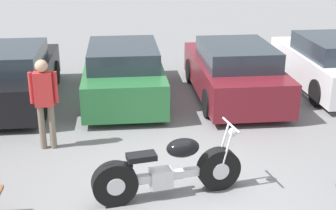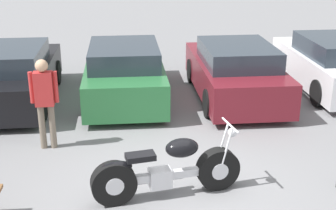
{
  "view_description": "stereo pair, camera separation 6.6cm",
  "coord_description": "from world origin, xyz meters",
  "px_view_note": "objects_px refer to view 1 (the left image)",
  "views": [
    {
      "loc": [
        -0.96,
        -6.53,
        3.88
      ],
      "look_at": [
        -0.08,
        1.6,
        0.85
      ],
      "focal_mm": 50.0,
      "sensor_mm": 36.0,
      "label": 1
    },
    {
      "loc": [
        -0.89,
        -6.54,
        3.88
      ],
      "look_at": [
        -0.08,
        1.6,
        0.85
      ],
      "focal_mm": 50.0,
      "sensor_mm": 36.0,
      "label": 2
    }
  ],
  "objects_px": {
    "parked_car_black": "(10,76)",
    "parked_car_maroon": "(234,72)",
    "motorcycle": "(167,171)",
    "parked_car_white": "(331,64)",
    "person_standing": "(44,97)",
    "parked_car_green": "(124,73)"
  },
  "relations": [
    {
      "from": "motorcycle",
      "to": "person_standing",
      "type": "relative_size",
      "value": 1.36
    },
    {
      "from": "motorcycle",
      "to": "parked_car_maroon",
      "type": "distance_m",
      "value": 4.97
    },
    {
      "from": "parked_car_maroon",
      "to": "parked_car_white",
      "type": "bearing_deg",
      "value": 9.33
    },
    {
      "from": "parked_car_black",
      "to": "person_standing",
      "type": "bearing_deg",
      "value": -66.13
    },
    {
      "from": "parked_car_green",
      "to": "parked_car_maroon",
      "type": "distance_m",
      "value": 2.71
    },
    {
      "from": "motorcycle",
      "to": "parked_car_white",
      "type": "distance_m",
      "value": 6.91
    },
    {
      "from": "motorcycle",
      "to": "parked_car_green",
      "type": "relative_size",
      "value": 0.56
    },
    {
      "from": "motorcycle",
      "to": "parked_car_green",
      "type": "bearing_deg",
      "value": 96.91
    },
    {
      "from": "parked_car_green",
      "to": "person_standing",
      "type": "distance_m",
      "value": 3.16
    },
    {
      "from": "parked_car_black",
      "to": "parked_car_white",
      "type": "distance_m",
      "value": 8.11
    },
    {
      "from": "person_standing",
      "to": "motorcycle",
      "type": "bearing_deg",
      "value": -43.63
    },
    {
      "from": "parked_car_maroon",
      "to": "parked_car_white",
      "type": "height_order",
      "value": "same"
    },
    {
      "from": "parked_car_black",
      "to": "person_standing",
      "type": "xyz_separation_m",
      "value": [
        1.21,
        -2.73,
        0.39
      ]
    },
    {
      "from": "motorcycle",
      "to": "parked_car_white",
      "type": "relative_size",
      "value": 0.56
    },
    {
      "from": "motorcycle",
      "to": "person_standing",
      "type": "distance_m",
      "value": 2.92
    },
    {
      "from": "parked_car_green",
      "to": "parked_car_maroon",
      "type": "xyz_separation_m",
      "value": [
        2.7,
        -0.23,
        0.0
      ]
    },
    {
      "from": "parked_car_maroon",
      "to": "person_standing",
      "type": "height_order",
      "value": "person_standing"
    },
    {
      "from": "parked_car_green",
      "to": "parked_car_white",
      "type": "xyz_separation_m",
      "value": [
        5.4,
        0.21,
        0.0
      ]
    },
    {
      "from": "parked_car_black",
      "to": "parked_car_green",
      "type": "xyz_separation_m",
      "value": [
        2.7,
        0.02,
        0.0
      ]
    },
    {
      "from": "parked_car_black",
      "to": "parked_car_maroon",
      "type": "bearing_deg",
      "value": -2.2
    },
    {
      "from": "parked_car_black",
      "to": "person_standing",
      "type": "relative_size",
      "value": 2.43
    },
    {
      "from": "motorcycle",
      "to": "parked_car_green",
      "type": "xyz_separation_m",
      "value": [
        -0.57,
        4.72,
        0.21
      ]
    }
  ]
}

